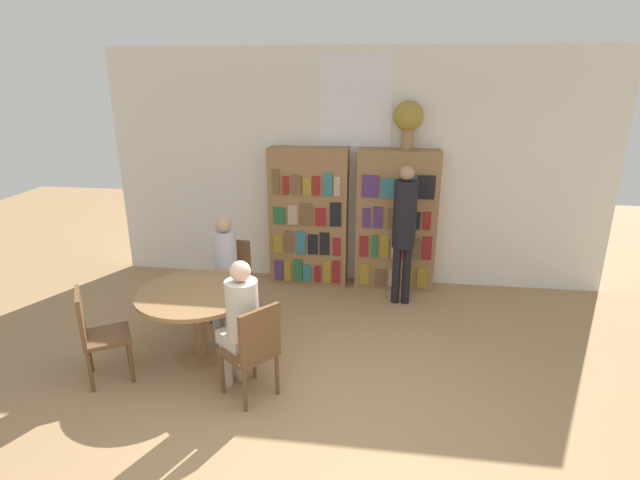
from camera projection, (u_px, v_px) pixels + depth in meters
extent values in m
plane|color=#9E7A51|center=(317.00, 452.00, 3.73)|extent=(16.00, 16.00, 0.00)
cube|color=silver|center=(354.00, 170.00, 6.40)|extent=(6.40, 0.06, 3.00)
cube|color=white|center=(355.00, 101.00, 6.10)|extent=(0.90, 0.01, 1.10)
cube|color=olive|center=(309.00, 217.00, 6.49)|extent=(1.01, 0.32, 1.80)
cube|color=#4C2D6B|center=(279.00, 270.00, 6.61)|extent=(0.11, 0.02, 0.28)
cube|color=olive|center=(287.00, 271.00, 6.60)|extent=(0.09, 0.02, 0.26)
cube|color=#236638|center=(298.00, 270.00, 6.57)|extent=(0.11, 0.02, 0.30)
cube|color=#2D707A|center=(307.00, 273.00, 6.57)|extent=(0.11, 0.02, 0.23)
cube|color=maroon|center=(318.00, 274.00, 6.55)|extent=(0.08, 0.02, 0.23)
cube|color=olive|center=(327.00, 272.00, 6.52)|extent=(0.10, 0.02, 0.30)
cube|color=maroon|center=(336.00, 272.00, 6.50)|extent=(0.10, 0.02, 0.31)
cube|color=olive|center=(278.00, 243.00, 6.49)|extent=(0.13, 0.02, 0.25)
cube|color=brown|center=(289.00, 242.00, 6.46)|extent=(0.09, 0.02, 0.30)
cube|color=#2D707A|center=(301.00, 242.00, 6.44)|extent=(0.13, 0.02, 0.30)
cube|color=black|center=(313.00, 244.00, 6.42)|extent=(0.13, 0.02, 0.26)
cube|color=black|center=(325.00, 244.00, 6.40)|extent=(0.12, 0.02, 0.30)
cube|color=maroon|center=(337.00, 247.00, 6.39)|extent=(0.10, 0.02, 0.23)
cube|color=#236638|center=(279.00, 216.00, 6.36)|extent=(0.14, 0.02, 0.22)
cube|color=tan|center=(293.00, 215.00, 6.33)|extent=(0.13, 0.02, 0.25)
cube|color=brown|center=(306.00, 214.00, 6.31)|extent=(0.15, 0.02, 0.28)
cube|color=maroon|center=(321.00, 217.00, 6.29)|extent=(0.14, 0.02, 0.23)
cube|color=black|center=(336.00, 214.00, 6.25)|extent=(0.14, 0.02, 0.31)
cube|color=brown|center=(276.00, 182.00, 6.22)|extent=(0.09, 0.02, 0.31)
cube|color=maroon|center=(286.00, 185.00, 6.22)|extent=(0.07, 0.02, 0.23)
cube|color=brown|center=(297.00, 185.00, 6.20)|extent=(0.11, 0.02, 0.25)
cube|color=olive|center=(307.00, 187.00, 6.19)|extent=(0.11, 0.02, 0.22)
cube|color=maroon|center=(316.00, 186.00, 6.17)|extent=(0.09, 0.02, 0.24)
cube|color=#2D707A|center=(328.00, 185.00, 6.14)|extent=(0.11, 0.02, 0.29)
cube|color=tan|center=(337.00, 186.00, 6.14)|extent=(0.08, 0.02, 0.24)
cube|color=olive|center=(396.00, 220.00, 6.35)|extent=(1.01, 0.32, 1.80)
cube|color=olive|center=(365.00, 274.00, 6.46)|extent=(0.12, 0.02, 0.29)
cube|color=brown|center=(380.00, 278.00, 6.44)|extent=(0.14, 0.02, 0.22)
cube|color=tan|center=(393.00, 278.00, 6.42)|extent=(0.13, 0.02, 0.23)
cube|color=olive|center=(408.00, 278.00, 6.39)|extent=(0.10, 0.02, 0.24)
cube|color=olive|center=(421.00, 278.00, 6.37)|extent=(0.11, 0.02, 0.28)
cube|color=maroon|center=(364.00, 246.00, 6.34)|extent=(0.11, 0.02, 0.27)
cube|color=#236638|center=(374.00, 246.00, 6.32)|extent=(0.07, 0.02, 0.29)
cube|color=olive|center=(385.00, 246.00, 6.30)|extent=(0.11, 0.02, 0.30)
cube|color=tan|center=(395.00, 249.00, 6.29)|extent=(0.10, 0.02, 0.24)
cube|color=maroon|center=(405.00, 248.00, 6.27)|extent=(0.08, 0.02, 0.29)
cube|color=brown|center=(416.00, 249.00, 6.25)|extent=(0.11, 0.02, 0.26)
cube|color=maroon|center=(427.00, 248.00, 6.23)|extent=(0.11, 0.02, 0.30)
cube|color=#4C2D6B|center=(366.00, 218.00, 6.21)|extent=(0.10, 0.02, 0.25)
cube|color=#4C2D6B|center=(378.00, 218.00, 6.19)|extent=(0.11, 0.02, 0.27)
cube|color=brown|center=(391.00, 219.00, 6.17)|extent=(0.08, 0.02, 0.25)
cube|color=navy|center=(402.00, 218.00, 6.15)|extent=(0.09, 0.02, 0.27)
cube|color=black|center=(416.00, 221.00, 6.14)|extent=(0.11, 0.02, 0.22)
cube|color=maroon|center=(427.00, 221.00, 6.12)|extent=(0.09, 0.02, 0.23)
cube|color=#4C2D6B|center=(370.00, 186.00, 6.08)|extent=(0.20, 0.02, 0.27)
cube|color=#2D707A|center=(388.00, 188.00, 6.05)|extent=(0.17, 0.02, 0.24)
cube|color=navy|center=(408.00, 187.00, 6.02)|extent=(0.19, 0.02, 0.30)
cube|color=black|center=(426.00, 187.00, 5.99)|extent=(0.20, 0.02, 0.29)
cylinder|color=#997047|center=(407.00, 139.00, 6.00)|extent=(0.15, 0.15, 0.26)
sphere|color=olive|center=(408.00, 116.00, 5.92)|extent=(0.36, 0.36, 0.36)
cylinder|color=olive|center=(202.00, 355.00, 4.99)|extent=(0.44, 0.44, 0.03)
cylinder|color=olive|center=(199.00, 325.00, 4.88)|extent=(0.12, 0.12, 0.64)
cylinder|color=olive|center=(196.00, 293.00, 4.77)|extent=(1.15, 1.15, 0.04)
cube|color=brown|center=(107.00, 337.00, 4.52)|extent=(0.55, 0.55, 0.04)
cube|color=brown|center=(81.00, 316.00, 4.37)|extent=(0.25, 0.36, 0.45)
cylinder|color=brown|center=(128.00, 345.00, 4.81)|extent=(0.04, 0.04, 0.40)
cylinder|color=brown|center=(131.00, 363.00, 4.51)|extent=(0.04, 0.04, 0.40)
cylinder|color=brown|center=(89.00, 353.00, 4.67)|extent=(0.04, 0.04, 0.40)
cylinder|color=brown|center=(90.00, 372.00, 4.38)|extent=(0.04, 0.04, 0.40)
cube|color=brown|center=(229.00, 284.00, 5.63)|extent=(0.42, 0.42, 0.04)
cube|color=brown|center=(234.00, 258.00, 5.72)|extent=(0.40, 0.06, 0.45)
cylinder|color=brown|center=(240.00, 310.00, 5.51)|extent=(0.04, 0.04, 0.40)
cylinder|color=brown|center=(211.00, 307.00, 5.57)|extent=(0.04, 0.04, 0.40)
cylinder|color=brown|center=(249.00, 297.00, 5.83)|extent=(0.04, 0.04, 0.40)
cylinder|color=brown|center=(222.00, 294.00, 5.89)|extent=(0.04, 0.04, 0.40)
cube|color=brown|center=(249.00, 352.00, 4.28)|extent=(0.56, 0.56, 0.04)
cube|color=brown|center=(260.00, 334.00, 4.08)|extent=(0.28, 0.33, 0.45)
cylinder|color=brown|center=(222.00, 373.00, 4.36)|extent=(0.04, 0.04, 0.40)
cylinder|color=brown|center=(254.00, 359.00, 4.58)|extent=(0.04, 0.04, 0.40)
cylinder|color=brown|center=(245.00, 390.00, 4.12)|extent=(0.04, 0.04, 0.40)
cylinder|color=brown|center=(277.00, 374.00, 4.34)|extent=(0.04, 0.04, 0.40)
cube|color=#B2B7C6|center=(224.00, 283.00, 5.47)|extent=(0.27, 0.33, 0.12)
cylinder|color=#B2B7C6|center=(225.00, 254.00, 5.45)|extent=(0.26, 0.26, 0.50)
sphere|color=tan|center=(223.00, 224.00, 5.34)|extent=(0.18, 0.18, 0.18)
cylinder|color=#B2B7C6|center=(228.00, 311.00, 5.45)|extent=(0.10, 0.10, 0.44)
cylinder|color=#B2B7C6|center=(216.00, 310.00, 5.47)|extent=(0.10, 0.10, 0.44)
cube|color=beige|center=(239.00, 337.00, 4.35)|extent=(0.42, 0.42, 0.12)
cylinder|color=beige|center=(242.00, 308.00, 4.19)|extent=(0.28, 0.28, 0.50)
sphere|color=#DBB293|center=(240.00, 271.00, 4.09)|extent=(0.18, 0.18, 0.18)
cylinder|color=beige|center=(226.00, 363.00, 4.47)|extent=(0.10, 0.10, 0.44)
cylinder|color=beige|center=(240.00, 357.00, 4.57)|extent=(0.10, 0.10, 0.44)
cylinder|color=black|center=(396.00, 275.00, 6.04)|extent=(0.10, 0.10, 0.73)
cylinder|color=black|center=(406.00, 275.00, 6.02)|extent=(0.10, 0.10, 0.73)
cylinder|color=black|center=(405.00, 214.00, 5.78)|extent=(0.27, 0.27, 0.79)
sphere|color=#A37A5B|center=(407.00, 173.00, 5.63)|extent=(0.17, 0.17, 0.17)
cylinder|color=black|center=(412.00, 193.00, 5.95)|extent=(0.07, 0.30, 0.07)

